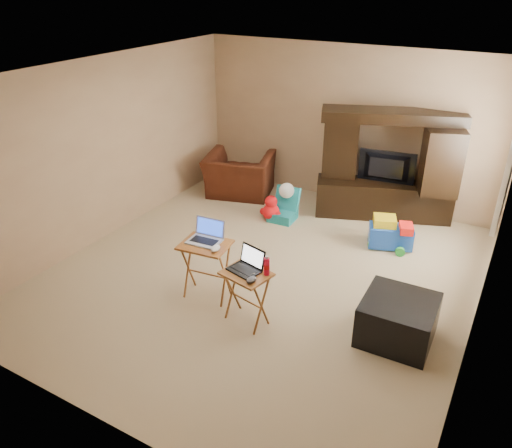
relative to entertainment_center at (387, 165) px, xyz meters
The scene contains 22 objects.
floor 2.67m from the entertainment_center, 108.45° to the right, with size 5.50×5.50×0.00m, color #CAAE8C.
ceiling 3.03m from the entertainment_center, 108.45° to the right, with size 5.50×5.50×0.00m, color silver.
wall_back 0.97m from the entertainment_center, 156.85° to the left, with size 5.00×5.00×0.00m, color tan.
wall_front 5.24m from the entertainment_center, 98.85° to the right, with size 5.00×5.00×0.00m, color tan.
wall_left 4.11m from the entertainment_center, 143.92° to the right, with size 5.50×5.50×0.00m, color tan.
wall_right 2.97m from the entertainment_center, 54.81° to the right, with size 5.50×5.50×0.00m, color tan.
window_pane 1.97m from the entertainment_center, 27.06° to the right, with size 1.20×1.20×0.00m, color white.
window_frame 1.95m from the entertainment_center, 27.34° to the right, with size 0.06×1.14×1.34m, color white.
entertainment_center is the anchor object (origin of this frame).
television 0.06m from the entertainment_center, 90.00° to the right, with size 0.85×0.11×0.49m, color black.
recliner 2.46m from the entertainment_center, behind, with size 1.09×0.96×0.71m, color #431A0E.
child_rocker 1.68m from the entertainment_center, 144.20° to the right, with size 0.38×0.44×0.51m, color teal, non-canonical shape.
plush_toy 1.87m from the entertainment_center, 145.26° to the right, with size 0.37×0.31×0.41m, color red, non-canonical shape.
push_toy 1.20m from the entertainment_center, 66.58° to the right, with size 0.60×0.43×0.45m, color #1648B6, non-canonical shape.
ottoman 3.06m from the entertainment_center, 70.19° to the right, with size 0.73×0.73×0.47m, color black.
tray_table_left 3.41m from the entertainment_center, 109.91° to the right, with size 0.55×0.44×0.71m, color #AC6429.
tray_table_right 3.43m from the entertainment_center, 98.43° to the right, with size 0.49×0.39×0.63m, color #9E5826.
laptop_left 3.35m from the entertainment_center, 110.57° to the right, with size 0.37×0.30×0.24m, color #ACADB0.
laptop_right 3.38m from the entertainment_center, 99.15° to the right, with size 0.33×0.27×0.24m, color black.
mouse_left 3.38m from the entertainment_center, 106.48° to the right, with size 0.09×0.14×0.06m, color white.
mouse_right 3.50m from the entertainment_center, 96.03° to the right, with size 0.08×0.13×0.05m, color #46464B.
water_bottle 3.29m from the entertainment_center, 95.19° to the right, with size 0.06×0.06×0.19m, color red.
Camera 1 is at (2.58, -4.76, 3.49)m, focal length 35.00 mm.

